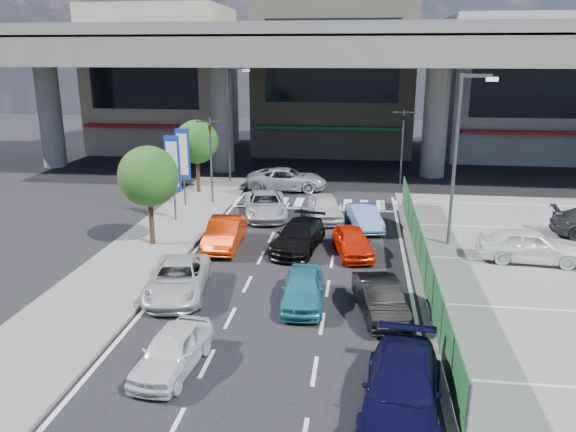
# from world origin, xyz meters

# --- Properties ---
(ground) EXTENTS (120.00, 120.00, 0.00)m
(ground) POSITION_xyz_m (0.00, 0.00, 0.00)
(ground) COLOR black
(ground) RESTS_ON ground
(parking_lot) EXTENTS (12.00, 28.00, 0.06)m
(parking_lot) POSITION_xyz_m (11.00, 2.00, 0.03)
(parking_lot) COLOR #5A5A57
(parking_lot) RESTS_ON ground
(sidewalk_left) EXTENTS (4.00, 30.00, 0.12)m
(sidewalk_left) POSITION_xyz_m (-7.00, 4.00, 0.06)
(sidewalk_left) COLOR #5A5A57
(sidewalk_left) RESTS_ON ground
(fence_run) EXTENTS (0.16, 22.00, 1.80)m
(fence_run) POSITION_xyz_m (5.30, 1.00, 0.90)
(fence_run) COLOR #1C5328
(fence_run) RESTS_ON ground
(expressway) EXTENTS (64.00, 14.00, 10.75)m
(expressway) POSITION_xyz_m (0.00, 22.00, 8.76)
(expressway) COLOR slate
(expressway) RESTS_ON ground
(building_west) EXTENTS (12.00, 10.90, 13.00)m
(building_west) POSITION_xyz_m (-16.00, 31.97, 6.49)
(building_west) COLOR gray
(building_west) RESTS_ON ground
(building_center) EXTENTS (14.00, 10.90, 15.00)m
(building_center) POSITION_xyz_m (0.00, 32.97, 7.49)
(building_center) COLOR gray
(building_center) RESTS_ON ground
(building_east) EXTENTS (12.00, 10.90, 12.00)m
(building_east) POSITION_xyz_m (16.00, 31.97, 5.99)
(building_east) COLOR gray
(building_east) RESTS_ON ground
(traffic_light_left) EXTENTS (1.60, 1.24, 5.20)m
(traffic_light_left) POSITION_xyz_m (-6.20, 12.00, 3.94)
(traffic_light_left) COLOR #595B60
(traffic_light_left) RESTS_ON ground
(traffic_light_right) EXTENTS (1.60, 1.24, 5.20)m
(traffic_light_right) POSITION_xyz_m (5.50, 19.00, 3.94)
(traffic_light_right) COLOR #595B60
(traffic_light_right) RESTS_ON ground
(street_lamp_right) EXTENTS (1.65, 0.22, 8.00)m
(street_lamp_right) POSITION_xyz_m (7.17, 6.00, 4.77)
(street_lamp_right) COLOR #595B60
(street_lamp_right) RESTS_ON ground
(street_lamp_left) EXTENTS (1.65, 0.22, 8.00)m
(street_lamp_left) POSITION_xyz_m (-6.33, 18.00, 4.77)
(street_lamp_left) COLOR #595B60
(street_lamp_left) RESTS_ON ground
(signboard_near) EXTENTS (0.80, 0.14, 4.70)m
(signboard_near) POSITION_xyz_m (-7.20, 7.99, 3.06)
(signboard_near) COLOR #595B60
(signboard_near) RESTS_ON ground
(signboard_far) EXTENTS (0.80, 0.14, 4.70)m
(signboard_far) POSITION_xyz_m (-7.60, 10.99, 3.06)
(signboard_far) COLOR #595B60
(signboard_far) RESTS_ON ground
(tree_near) EXTENTS (2.80, 2.80, 4.80)m
(tree_near) POSITION_xyz_m (-7.00, 4.00, 3.39)
(tree_near) COLOR #382314
(tree_near) RESTS_ON ground
(tree_far) EXTENTS (2.80, 2.80, 4.80)m
(tree_far) POSITION_xyz_m (-7.80, 14.50, 3.39)
(tree_far) COLOR #382314
(tree_far) RESTS_ON ground
(van_white_back_left) EXTENTS (1.78, 3.70, 1.22)m
(van_white_back_left) POSITION_xyz_m (-2.49, -6.42, 0.61)
(van_white_back_left) COLOR silver
(van_white_back_left) RESTS_ON ground
(minivan_navy_back) EXTENTS (2.49, 4.95, 1.38)m
(minivan_navy_back) POSITION_xyz_m (3.95, -7.62, 0.69)
(minivan_navy_back) COLOR black
(minivan_navy_back) RESTS_ON ground
(sedan_white_mid_left) EXTENTS (2.77, 4.82, 1.27)m
(sedan_white_mid_left) POSITION_xyz_m (-4.01, -1.31, 0.63)
(sedan_white_mid_left) COLOR beige
(sedan_white_mid_left) RESTS_ON ground
(taxi_teal_mid) EXTENTS (1.69, 3.79, 1.27)m
(taxi_teal_mid) POSITION_xyz_m (0.79, -1.57, 0.63)
(taxi_teal_mid) COLOR teal
(taxi_teal_mid) RESTS_ON ground
(hatch_black_mid_right) EXTENTS (2.08, 4.04, 1.27)m
(hatch_black_mid_right) POSITION_xyz_m (3.55, -2.12, 0.63)
(hatch_black_mid_right) COLOR black
(hatch_black_mid_right) RESTS_ON ground
(taxi_orange_left) EXTENTS (1.65, 4.25, 1.38)m
(taxi_orange_left) POSITION_xyz_m (-3.54, 4.29, 0.69)
(taxi_orange_left) COLOR red
(taxi_orange_left) RESTS_ON ground
(sedan_black_mid) EXTENTS (2.50, 4.77, 1.32)m
(sedan_black_mid) POSITION_xyz_m (-0.03, 4.37, 0.66)
(sedan_black_mid) COLOR black
(sedan_black_mid) RESTS_ON ground
(taxi_orange_right) EXTENTS (2.26, 3.91, 1.25)m
(taxi_orange_right) POSITION_xyz_m (2.47, 3.98, 0.63)
(taxi_orange_right) COLOR red
(taxi_orange_right) RESTS_ON ground
(wagon_silver_front_left) EXTENTS (3.20, 5.24, 1.36)m
(wagon_silver_front_left) POSITION_xyz_m (-2.51, 9.62, 0.68)
(wagon_silver_front_left) COLOR #A9ACB0
(wagon_silver_front_left) RESTS_ON ground
(sedan_white_front_mid) EXTENTS (2.47, 4.31, 1.38)m
(sedan_white_front_mid) POSITION_xyz_m (0.85, 9.55, 0.69)
(sedan_white_front_mid) COLOR silver
(sedan_white_front_mid) RESTS_ON ground
(kei_truck_front_right) EXTENTS (2.17, 3.95, 1.23)m
(kei_truck_front_right) POSITION_xyz_m (2.98, 8.13, 0.62)
(kei_truck_front_right) COLOR #5876BE
(kei_truck_front_right) RESTS_ON ground
(crossing_wagon_silver) EXTENTS (5.43, 2.72, 1.48)m
(crossing_wagon_silver) POSITION_xyz_m (-2.19, 16.19, 0.74)
(crossing_wagon_silver) COLOR #A8ACB0
(crossing_wagon_silver) RESTS_ON ground
(parked_sedan_white) EXTENTS (4.51, 2.13, 1.49)m
(parked_sedan_white) POSITION_xyz_m (10.12, 3.98, 0.80)
(parked_sedan_white) COLOR white
(parked_sedan_white) RESTS_ON parking_lot
(traffic_cone) EXTENTS (0.41, 0.41, 0.76)m
(traffic_cone) POSITION_xyz_m (5.60, 4.39, 0.44)
(traffic_cone) COLOR #E04F0C
(traffic_cone) RESTS_ON parking_lot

